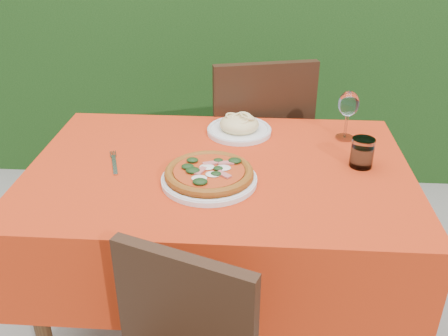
# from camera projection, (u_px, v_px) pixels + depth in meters

# --- Properties ---
(ground) EXTENTS (60.00, 60.00, 0.00)m
(ground) POSITION_uv_depth(u_px,v_px,m) (220.00, 330.00, 2.00)
(ground) COLOR slate
(ground) RESTS_ON ground
(hedge) EXTENTS (3.20, 0.55, 1.78)m
(hedge) POSITION_uv_depth(u_px,v_px,m) (239.00, 18.00, 2.94)
(hedge) COLOR black
(hedge) RESTS_ON ground
(dining_table) EXTENTS (1.26, 0.86, 0.75)m
(dining_table) POSITION_uv_depth(u_px,v_px,m) (219.00, 205.00, 1.72)
(dining_table) COLOR #422B15
(dining_table) RESTS_ON ground
(chair_far) EXTENTS (0.52, 0.52, 0.96)m
(chair_far) POSITION_uv_depth(u_px,v_px,m) (257.00, 144.00, 2.27)
(chair_far) COLOR black
(chair_far) RESTS_ON ground
(pizza_plate) EXTENTS (0.30, 0.30, 0.06)m
(pizza_plate) POSITION_uv_depth(u_px,v_px,m) (209.00, 175.00, 1.54)
(pizza_plate) COLOR silver
(pizza_plate) RESTS_ON dining_table
(pasta_plate) EXTENTS (0.24, 0.24, 0.07)m
(pasta_plate) POSITION_uv_depth(u_px,v_px,m) (239.00, 127.00, 1.88)
(pasta_plate) COLOR silver
(pasta_plate) RESTS_ON dining_table
(water_glass) EXTENTS (0.07, 0.07, 0.10)m
(water_glass) POSITION_uv_depth(u_px,v_px,m) (362.00, 154.00, 1.63)
(water_glass) COLOR silver
(water_glass) RESTS_ON dining_table
(wine_glass) EXTENTS (0.07, 0.07, 0.18)m
(wine_glass) POSITION_uv_depth(u_px,v_px,m) (348.00, 106.00, 1.79)
(wine_glass) COLOR white
(wine_glass) RESTS_ON dining_table
(fork) EXTENTS (0.08, 0.19, 0.00)m
(fork) POSITION_uv_depth(u_px,v_px,m) (115.00, 165.00, 1.65)
(fork) COLOR #AEAEB5
(fork) RESTS_ON dining_table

